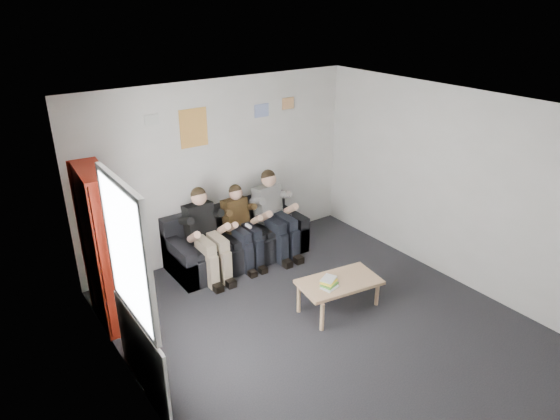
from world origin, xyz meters
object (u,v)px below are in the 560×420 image
Objects in this scene: sofa at (236,241)px; person_left at (207,235)px; bookshelf at (103,248)px; person_middle at (242,227)px; person_right at (275,215)px; coffee_table at (339,284)px.

person_left is at bearing -161.49° from sofa.
bookshelf is 1.54m from person_left.
bookshelf reaches higher than person_left.
person_middle is (2.07, 0.23, -0.38)m from bookshelf.
person_right reaches higher than person_left.
coffee_table is 0.78× the size of person_right.
person_middle is (0.00, -0.19, 0.33)m from sofa.
person_left is (-0.99, 1.72, 0.29)m from coffee_table.
person_right is at bearing -18.61° from sofa.
person_right is at bearing 83.61° from coffee_table.
bookshelf is at bearing -173.33° from person_left.
bookshelf is at bearing -177.51° from person_middle.
sofa is at bearing 152.92° from person_right.
coffee_table is at bearing -62.14° from person_left.
person_left is at bearing 176.54° from person_middle.
person_left reaches higher than sofa.
person_left is 0.98× the size of person_right.
person_right is (0.19, 1.71, 0.29)m from coffee_table.
person_right is at bearing -4.47° from person_middle.
person_right is (2.66, 0.23, -0.34)m from bookshelf.
person_middle is at bearing 103.02° from coffee_table.
person_left reaches higher than coffee_table.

